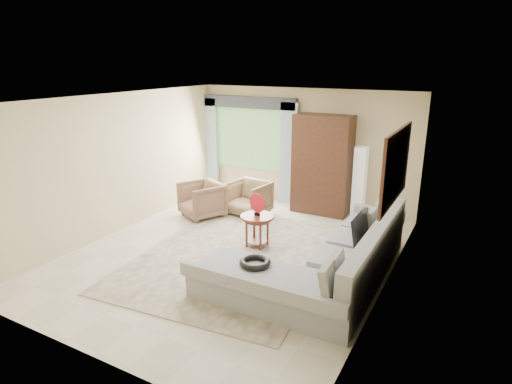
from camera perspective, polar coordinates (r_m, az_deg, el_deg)
The scene contains 17 objects.
ground at distance 7.37m, azimuth -3.04°, elevation -8.26°, with size 6.00×6.00×0.00m, color silver.
area_rug at distance 7.28m, azimuth -2.67°, elevation -8.51°, with size 3.00×4.00×0.02m, color beige.
sectional_sofa at distance 6.42m, azimuth 9.96°, elevation -9.74°, with size 2.30×3.46×0.90m.
tv_screen at distance 6.66m, azimuth 13.86°, elevation -4.87°, with size 0.06×0.74×0.48m, color black.
garden_hose at distance 5.86m, azimuth -0.13°, elevation -9.37°, with size 0.43×0.43×0.09m, color black.
coffee_table at distance 7.51m, azimuth 0.16°, elevation -5.15°, with size 0.59×0.59×0.59m.
red_disc at distance 7.33m, azimuth 0.16°, elevation -1.47°, with size 0.34×0.34×0.03m, color red.
armchair_left at distance 9.01m, azimuth -7.26°, elevation -1.04°, with size 0.78×0.81×0.73m, color #8A634B.
armchair_right at distance 9.06m, azimuth -1.00°, elevation -0.82°, with size 0.77×0.79×0.72m, color olive.
potted_plant at distance 10.01m, azimuth -5.52°, elevation 0.42°, with size 0.52×0.45×0.58m, color #999999.
armoire at distance 9.13m, azimuth 8.81°, elevation 3.60°, with size 1.20×0.55×2.10m, color black.
floor_lamp at distance 9.03m, azimuth 13.63°, elevation 1.20°, with size 0.24×0.24×1.50m, color silver.
window at distance 10.06m, azimuth -0.88°, elevation 7.09°, with size 1.80×0.04×1.40m, color #669E59.
curtain_left at distance 10.58m, azimuth -6.11°, elevation 6.12°, with size 0.40×0.08×2.30m, color #9EB7CC.
curtain_right at distance 9.56m, azimuth 4.37°, elevation 4.99°, with size 0.40×0.08×2.30m, color #9EB7CC.
valance at distance 9.88m, azimuth -1.11°, elevation 11.89°, with size 2.40×0.12×0.26m, color #1E232D.
wall_mirror at distance 6.26m, azimuth 18.14°, elevation 3.26°, with size 0.05×1.70×1.05m.
Camera 1 is at (3.52, -5.65, 3.17)m, focal length 30.00 mm.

